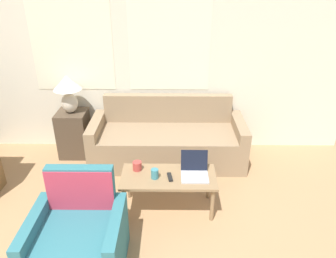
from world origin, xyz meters
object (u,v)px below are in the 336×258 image
(table_lamp, at_px, (68,89))
(cup_yellow, at_px, (155,174))
(laptop, at_px, (195,171))
(tv_remote, at_px, (170,177))
(couch, at_px, (168,141))
(cup_navy, at_px, (137,166))
(armchair, at_px, (79,240))
(coffee_table, at_px, (169,180))

(table_lamp, distance_m, cup_yellow, 1.81)
(table_lamp, distance_m, laptop, 2.09)
(cup_yellow, distance_m, tv_remote, 0.17)
(couch, height_order, laptop, couch)
(cup_navy, xyz_separation_m, cup_yellow, (0.20, -0.16, 0.00))
(couch, height_order, cup_navy, couch)
(table_lamp, bearing_deg, tv_remote, -41.99)
(couch, xyz_separation_m, cup_yellow, (-0.12, -1.13, 0.21))
(couch, bearing_deg, cup_navy, -108.61)
(couch, distance_m, armchair, 2.02)
(laptop, bearing_deg, tv_remote, -167.77)
(laptop, xyz_separation_m, cup_yellow, (-0.43, -0.06, -0.00))
(laptop, bearing_deg, cup_navy, 171.42)
(cup_navy, relative_size, tv_remote, 0.65)
(laptop, xyz_separation_m, cup_navy, (-0.63, 0.10, -0.01))
(cup_yellow, bearing_deg, coffee_table, 15.98)
(tv_remote, bearing_deg, coffee_table, 110.33)
(cup_navy, relative_size, cup_yellow, 0.93)
(cup_navy, bearing_deg, table_lamp, 133.01)
(tv_remote, bearing_deg, cup_yellow, -178.68)
(armchair, relative_size, table_lamp, 1.68)
(laptop, xyz_separation_m, tv_remote, (-0.27, -0.06, -0.05))
(couch, xyz_separation_m, tv_remote, (0.04, -1.12, 0.17))
(coffee_table, xyz_separation_m, cup_yellow, (-0.15, -0.04, 0.11))
(coffee_table, bearing_deg, couch, 91.21)
(armchair, bearing_deg, coffee_table, 44.55)
(armchair, height_order, cup_navy, armchair)
(coffee_table, height_order, cup_yellow, cup_yellow)
(coffee_table, height_order, tv_remote, tv_remote)
(armchair, bearing_deg, laptop, 36.70)
(cup_yellow, height_order, tv_remote, cup_yellow)
(couch, xyz_separation_m, cup_navy, (-0.33, -0.97, 0.21))
(couch, bearing_deg, armchair, -112.46)
(couch, bearing_deg, laptop, -74.10)
(laptop, bearing_deg, cup_yellow, -171.82)
(armchair, distance_m, coffee_table, 1.12)
(armchair, relative_size, cup_navy, 8.73)
(coffee_table, distance_m, tv_remote, 0.07)
(tv_remote, bearing_deg, cup_navy, 157.21)
(armchair, bearing_deg, cup_navy, 63.61)
(coffee_table, relative_size, cup_navy, 10.24)
(armchair, xyz_separation_m, table_lamp, (-0.57, 1.98, 0.72))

